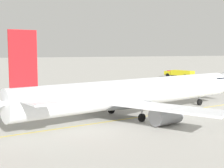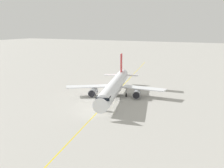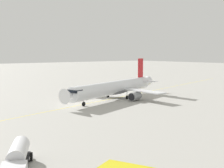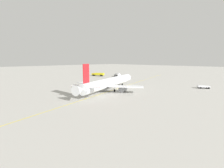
# 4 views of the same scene
# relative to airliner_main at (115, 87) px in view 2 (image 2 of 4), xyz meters

# --- Properties ---
(ground_plane) EXTENTS (600.00, 600.00, 0.00)m
(ground_plane) POSITION_rel_airliner_main_xyz_m (3.36, 0.80, -3.17)
(ground_plane) COLOR #ADAAA3
(airliner_main) EXTENTS (42.48, 29.49, 11.60)m
(airliner_main) POSITION_rel_airliner_main_xyz_m (0.00, 0.00, 0.00)
(airliner_main) COLOR white
(airliner_main) RESTS_ON ground_plane
(taxiway_centreline) EXTENTS (169.97, 42.48, 0.01)m
(taxiway_centreline) POSITION_rel_airliner_main_xyz_m (0.01, -0.94, -3.16)
(taxiway_centreline) COLOR yellow
(taxiway_centreline) RESTS_ON ground_plane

